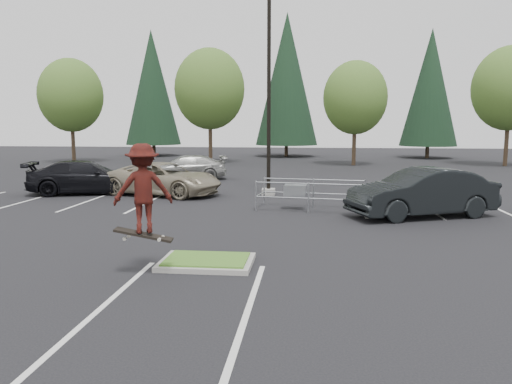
# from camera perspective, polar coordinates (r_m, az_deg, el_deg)

# --- Properties ---
(ground) EXTENTS (120.00, 120.00, 0.00)m
(ground) POSITION_cam_1_polar(r_m,az_deg,el_deg) (12.18, -5.65, -8.26)
(ground) COLOR black
(ground) RESTS_ON ground
(grass_median) EXTENTS (2.20, 1.60, 0.16)m
(grass_median) POSITION_cam_1_polar(r_m,az_deg,el_deg) (12.16, -5.66, -7.91)
(grass_median) COLOR gray
(grass_median) RESTS_ON ground
(stall_lines) EXTENTS (22.62, 17.60, 0.01)m
(stall_lines) POSITION_cam_1_polar(r_m,az_deg,el_deg) (18.19, -5.96, -2.88)
(stall_lines) COLOR silver
(stall_lines) RESTS_ON ground
(light_pole) EXTENTS (0.70, 0.60, 10.12)m
(light_pole) POSITION_cam_1_polar(r_m,az_deg,el_deg) (23.56, 1.47, 10.71)
(light_pole) COLOR gray
(light_pole) RESTS_ON ground
(decid_a) EXTENTS (5.44, 5.44, 8.91)m
(decid_a) POSITION_cam_1_polar(r_m,az_deg,el_deg) (46.30, -20.38, 10.08)
(decid_a) COLOR #38281C
(decid_a) RESTS_ON ground
(decid_b) EXTENTS (5.89, 5.89, 9.64)m
(decid_b) POSITION_cam_1_polar(r_m,az_deg,el_deg) (42.91, -5.31, 11.36)
(decid_b) COLOR #38281C
(decid_b) RESTS_ON ground
(decid_c) EXTENTS (5.12, 5.12, 8.38)m
(decid_c) POSITION_cam_1_polar(r_m,az_deg,el_deg) (41.48, 11.25, 10.27)
(decid_c) COLOR #38281C
(decid_c) RESTS_ON ground
(decid_d) EXTENTS (5.76, 5.76, 9.43)m
(decid_d) POSITION_cam_1_polar(r_m,az_deg,el_deg) (44.66, 27.00, 10.24)
(decid_d) COLOR #38281C
(decid_d) RESTS_ON ground
(conif_a) EXTENTS (5.72, 5.72, 13.00)m
(conif_a) POSITION_cam_1_polar(r_m,az_deg,el_deg) (54.14, -11.77, 11.60)
(conif_a) COLOR #38281C
(conif_a) RESTS_ON ground
(conif_b) EXTENTS (6.38, 6.38, 14.50)m
(conif_b) POSITION_cam_1_polar(r_m,az_deg,el_deg) (52.20, 3.55, 12.72)
(conif_b) COLOR #38281C
(conif_b) RESTS_ON ground
(conif_c) EXTENTS (5.50, 5.50, 12.50)m
(conif_c) POSITION_cam_1_polar(r_m,az_deg,el_deg) (52.36, 19.28, 11.19)
(conif_c) COLOR #38281C
(conif_c) RESTS_ON ground
(cart_corral) EXTENTS (4.30, 2.01, 1.18)m
(cart_corral) POSITION_cam_1_polar(r_m,az_deg,el_deg) (19.69, 4.95, 0.12)
(cart_corral) COLOR #93969B
(cart_corral) RESTS_ON ground
(skateboarder) EXTENTS (1.45, 1.15, 2.17)m
(skateboarder) POSITION_cam_1_polar(r_m,az_deg,el_deg) (11.16, -12.87, 0.33)
(skateboarder) COLOR black
(skateboarder) RESTS_ON ground
(car_l_tan) EXTENTS (6.07, 4.05, 1.55)m
(car_l_tan) POSITION_cam_1_polar(r_m,az_deg,el_deg) (24.11, -10.59, 1.51)
(car_l_tan) COLOR gray
(car_l_tan) RESTS_ON ground
(car_l_black) EXTENTS (5.93, 3.64, 1.60)m
(car_l_black) POSITION_cam_1_polar(r_m,az_deg,el_deg) (25.48, -18.90, 1.62)
(car_l_black) COLOR black
(car_l_black) RESTS_ON ground
(car_r_charc) EXTENTS (5.69, 3.76, 1.77)m
(car_r_charc) POSITION_cam_1_polar(r_m,az_deg,el_deg) (19.06, 18.43, -0.07)
(car_r_charc) COLOR black
(car_r_charc) RESTS_ON ground
(car_far_silver) EXTENTS (5.40, 3.43, 1.46)m
(car_far_silver) POSITION_cam_1_polar(r_m,az_deg,el_deg) (30.49, -7.98, 2.77)
(car_far_silver) COLOR #959691
(car_far_silver) RESTS_ON ground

